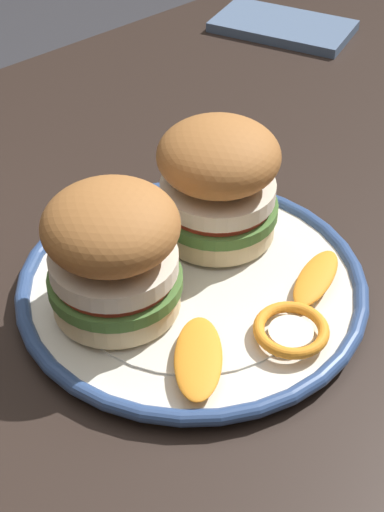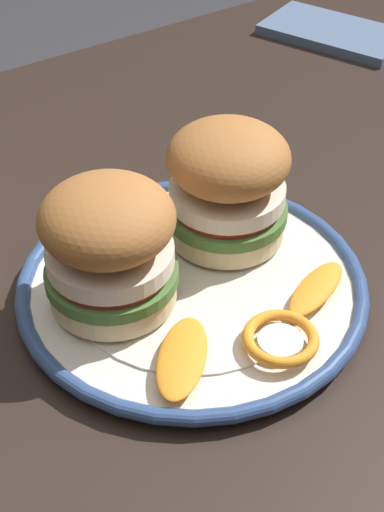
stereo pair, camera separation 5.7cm
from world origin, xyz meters
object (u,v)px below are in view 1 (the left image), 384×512
at_px(sandwich_half_left, 113,251).
at_px(sandwich_half_right, 218,180).
at_px(dining_table, 244,379).
at_px(dinner_plate, 192,286).

bearing_deg(sandwich_half_left, sandwich_half_right, -172.84).
relative_size(dining_table, sandwich_half_left, 13.18).
relative_size(dinner_plate, sandwich_half_right, 2.75).
height_order(dinner_plate, sandwich_half_right, sandwich_half_right).
bearing_deg(dining_table, sandwich_half_left, -29.71).
distance_m(dinner_plate, sandwich_half_left, 0.09).
height_order(dinner_plate, sandwich_half_left, sandwich_half_left).
xyz_separation_m(dinner_plate, sandwich_half_left, (0.06, -0.02, 0.06)).
bearing_deg(dining_table, dinner_plate, -50.44).
bearing_deg(dinner_plate, sandwich_half_left, -14.77).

